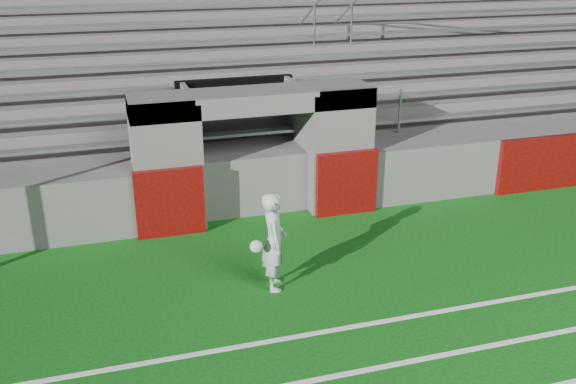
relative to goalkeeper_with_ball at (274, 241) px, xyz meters
name	(u,v)px	position (x,y,z in m)	size (l,w,h in m)	color
ground	(308,297)	(0.44, -0.47, -0.83)	(90.00, 90.00, 0.00)	#0C4D0F
stadium_structure	(213,95)	(0.44, 7.50, 0.66)	(26.00, 8.48, 5.42)	#5A5856
goalkeeper_with_ball	(274,241)	(0.00, 0.00, 0.00)	(0.69, 0.67, 1.66)	silver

